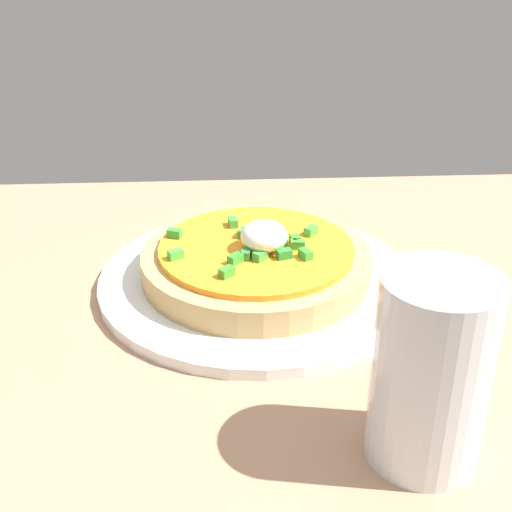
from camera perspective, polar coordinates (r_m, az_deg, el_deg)
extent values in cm
cube|color=tan|center=(57.27, -1.43, -8.61)|extent=(104.35, 72.84, 3.03)
cylinder|color=white|center=(64.36, 0.00, -1.99)|extent=(28.86, 28.86, 1.04)
cylinder|color=tan|center=(63.51, 0.00, -0.61)|extent=(20.90, 20.90, 2.48)
cylinder|color=orange|center=(62.81, 0.00, 0.61)|extent=(17.69, 17.69, 0.56)
ellipsoid|color=white|center=(61.45, 0.66, 1.66)|extent=(4.19, 4.19, 2.70)
cube|color=#2C8836|center=(60.46, 2.32, 0.17)|extent=(1.47, 1.17, 0.80)
cube|color=green|center=(64.22, -1.03, 1.92)|extent=(1.23, 1.49, 0.80)
cube|color=green|center=(59.62, -1.49, -0.24)|extent=(1.48, 1.46, 0.80)
cube|color=green|center=(60.15, 0.36, 0.04)|extent=(1.47, 1.47, 0.80)
cube|color=green|center=(62.90, 3.25, 1.30)|extent=(1.07, 1.43, 0.80)
cube|color=green|center=(64.55, -6.70, 1.87)|extent=(1.48, 1.20, 0.80)
cube|color=green|center=(64.83, 4.54, 2.09)|extent=(1.46, 1.48, 0.80)
cube|color=green|center=(62.16, 3.45, 0.95)|extent=(1.36, 0.93, 0.80)
cube|color=green|center=(62.53, 1.93, 1.16)|extent=(1.50, 1.28, 0.80)
cube|color=green|center=(57.60, -2.41, -1.32)|extent=(1.49, 1.44, 0.80)
cube|color=green|center=(60.77, -6.61, 0.14)|extent=(1.51, 1.31, 0.80)
cube|color=green|center=(66.36, -1.74, 2.80)|extent=(0.95, 1.37, 0.80)
cube|color=#368338|center=(60.39, -0.85, 0.16)|extent=(1.04, 1.42, 0.80)
cube|color=green|center=(60.55, 4.08, 0.16)|extent=(1.29, 1.50, 0.80)
cylinder|color=silver|center=(44.22, 14.15, -9.15)|extent=(7.27, 7.27, 12.96)
cylinder|color=#C67E18|center=(44.82, 14.00, -10.19)|extent=(6.40, 6.40, 10.14)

